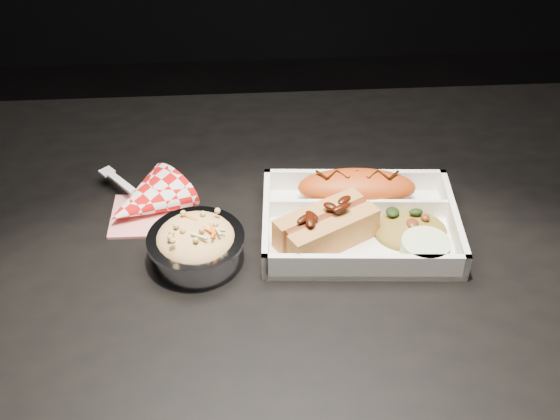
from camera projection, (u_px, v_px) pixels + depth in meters
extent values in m
cube|color=black|center=(285.00, 256.00, 0.91)|extent=(1.20, 0.80, 0.03)
cylinder|color=black|center=(538.00, 263.00, 1.44)|extent=(0.05, 0.05, 0.72)
cube|color=white|center=(359.00, 230.00, 0.92)|extent=(0.26, 0.20, 0.01)
cube|color=white|center=(354.00, 182.00, 0.98)|extent=(0.25, 0.03, 0.04)
cube|color=white|center=(365.00, 268.00, 0.84)|extent=(0.25, 0.03, 0.04)
cube|color=white|center=(266.00, 221.00, 0.91)|extent=(0.02, 0.18, 0.04)
cube|color=white|center=(453.00, 222.00, 0.91)|extent=(0.02, 0.18, 0.04)
cube|color=white|center=(358.00, 211.00, 0.93)|extent=(0.23, 0.02, 0.03)
ellipsoid|color=#BC4512|center=(357.00, 188.00, 0.95)|extent=(0.16, 0.07, 0.05)
cube|color=#BD8040|center=(334.00, 236.00, 0.87)|extent=(0.12, 0.08, 0.04)
cube|color=#BD8040|center=(318.00, 221.00, 0.89)|extent=(0.12, 0.08, 0.04)
cylinder|color=maroon|center=(326.00, 223.00, 0.88)|extent=(0.12, 0.08, 0.03)
ellipsoid|color=olive|center=(411.00, 224.00, 0.90)|extent=(0.10, 0.08, 0.03)
cylinder|color=beige|center=(425.00, 251.00, 0.86)|extent=(0.06, 0.06, 0.03)
cylinder|color=silver|center=(197.00, 250.00, 0.87)|extent=(0.11, 0.11, 0.04)
cylinder|color=silver|center=(196.00, 239.00, 0.86)|extent=(0.12, 0.12, 0.01)
ellipsoid|color=beige|center=(196.00, 239.00, 0.86)|extent=(0.10, 0.10, 0.04)
cube|color=red|center=(153.00, 215.00, 0.95)|extent=(0.11, 0.09, 0.00)
cone|color=red|center=(144.00, 202.00, 0.94)|extent=(0.15, 0.15, 0.10)
cube|color=white|center=(121.00, 182.00, 0.97)|extent=(0.05, 0.05, 0.00)
cube|color=white|center=(107.00, 172.00, 0.99)|extent=(0.03, 0.03, 0.00)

